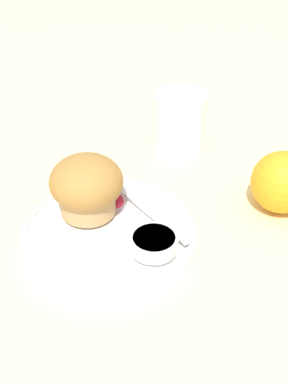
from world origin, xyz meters
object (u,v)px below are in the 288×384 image
object	(u,v)px
butter_knife	(144,205)
orange_fruit	(282,182)
juice_glass	(179,123)
muffin	(84,188)

from	to	relation	value
butter_knife	orange_fruit	bearing A→B (deg)	60.88
butter_knife	juice_glass	bearing A→B (deg)	125.76
muffin	orange_fruit	distance (m)	0.26
muffin	juice_glass	bearing A→B (deg)	95.88
butter_knife	orange_fruit	size ratio (longest dim) A/B	2.16
juice_glass	orange_fruit	bearing A→B (deg)	-8.05
muffin	orange_fruit	size ratio (longest dim) A/B	1.11
muffin	juice_glass	world-z (taller)	muffin
butter_knife	orange_fruit	distance (m)	0.18
muffin	juice_glass	size ratio (longest dim) A/B	0.97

